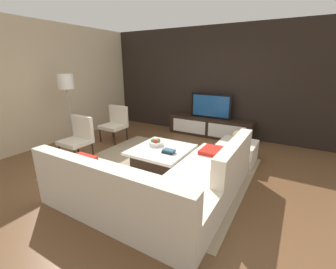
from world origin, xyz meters
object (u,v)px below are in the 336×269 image
object	(u,v)px
media_console	(210,127)
coffee_table	(161,157)
accent_chair_far	(116,122)
book_stack	(169,151)
ottoman	(237,151)
fruit_bowl	(156,143)
sectional_couch	(162,184)
television	(211,106)
decorative_ball	(238,136)
floor_lamp	(66,86)
accent_chair_near	(79,135)

from	to	relation	value
media_console	coffee_table	world-z (taller)	media_console
accent_chair_far	book_stack	size ratio (longest dim) A/B	3.99
ottoman	fruit_bowl	world-z (taller)	fruit_bowl
sectional_couch	coffee_table	size ratio (longest dim) A/B	2.20
ottoman	accent_chair_far	size ratio (longest dim) A/B	0.80
television	book_stack	distance (m)	2.45
media_console	book_stack	world-z (taller)	media_console
book_stack	coffee_table	bearing A→B (deg)	153.13
decorative_ball	fruit_bowl	bearing A→B (deg)	-145.49
media_console	sectional_couch	world-z (taller)	sectional_couch
television	ottoman	size ratio (longest dim) A/B	1.55
television	ottoman	distance (m)	1.77
coffee_table	ottoman	bearing A→B (deg)	41.43
sectional_couch	floor_lamp	bearing A→B (deg)	163.63
media_console	accent_chair_far	world-z (taller)	accent_chair_far
sectional_couch	book_stack	distance (m)	0.94
television	fruit_bowl	xyz separation A→B (m)	(-0.28, -2.20, -0.39)
coffee_table	decorative_ball	world-z (taller)	decorative_ball
media_console	book_stack	bearing A→B (deg)	-87.10
ottoman	television	bearing A→B (deg)	129.29
book_stack	ottoman	bearing A→B (deg)	50.56
sectional_couch	ottoman	size ratio (longest dim) A/B	3.39
media_console	fruit_bowl	size ratio (longest dim) A/B	7.97
sectional_couch	fruit_bowl	xyz separation A→B (m)	(-0.79, 1.06, 0.15)
decorative_ball	book_stack	bearing A→B (deg)	-129.44
television	accent_chair_far	xyz separation A→B (m)	(-1.94, -1.52, -0.33)
television	ottoman	xyz separation A→B (m)	(1.05, -1.28, -0.62)
coffee_table	floor_lamp	bearing A→B (deg)	-178.20
sectional_couch	ottoman	bearing A→B (deg)	74.68
decorative_ball	book_stack	size ratio (longest dim) A/B	1.08
fruit_bowl	accent_chair_far	world-z (taller)	accent_chair_far
media_console	accent_chair_far	distance (m)	2.47
media_console	accent_chair_far	size ratio (longest dim) A/B	2.56
accent_chair_far	book_stack	xyz separation A→B (m)	(2.06, -0.89, -0.08)
television	floor_lamp	bearing A→B (deg)	-136.50
accent_chair_near	media_console	bearing A→B (deg)	67.79
sectional_couch	coffee_table	xyz separation A→B (m)	(-0.61, 0.96, -0.08)
media_console	coffee_table	size ratio (longest dim) A/B	2.07
accent_chair_near	fruit_bowl	size ratio (longest dim) A/B	3.11
sectional_couch	accent_chair_far	world-z (taller)	accent_chair_far
decorative_ball	sectional_couch	bearing A→B (deg)	-105.32
accent_chair_far	fruit_bowl	bearing A→B (deg)	-14.37
television	book_stack	world-z (taller)	television
ottoman	fruit_bowl	size ratio (longest dim) A/B	2.50
accent_chair_near	decorative_ball	distance (m)	3.19
coffee_table	book_stack	world-z (taller)	book_stack
accent_chair_far	decorative_ball	world-z (taller)	accent_chair_far
accent_chair_near	book_stack	bearing A→B (deg)	21.06
ottoman	decorative_ball	size ratio (longest dim) A/B	2.98
coffee_table	accent_chair_near	bearing A→B (deg)	-164.53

